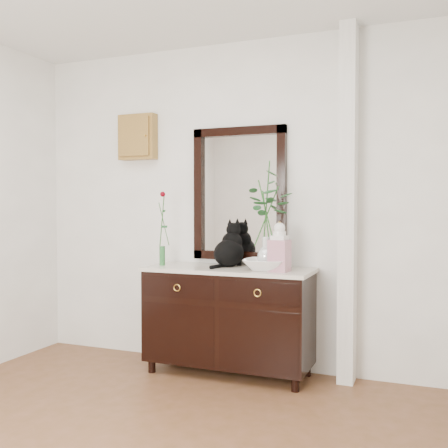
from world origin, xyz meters
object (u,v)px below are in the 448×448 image
at_px(sideboard, 229,315).
at_px(ginger_jar, 279,246).
at_px(lotus_bowl, 266,265).
at_px(cat, 229,244).

bearing_deg(sideboard, ginger_jar, -9.97).
distance_m(sideboard, lotus_bowl, 0.53).
xyz_separation_m(sideboard, lotus_bowl, (0.32, -0.04, 0.42)).
height_order(sideboard, ginger_jar, ginger_jar).
bearing_deg(sideboard, lotus_bowl, -6.81).
height_order(sideboard, lotus_bowl, lotus_bowl).
bearing_deg(lotus_bowl, sideboard, 173.19).
bearing_deg(cat, lotus_bowl, -7.98).
xyz_separation_m(lotus_bowl, ginger_jar, (0.11, -0.04, 0.15)).
distance_m(cat, ginger_jar, 0.49).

